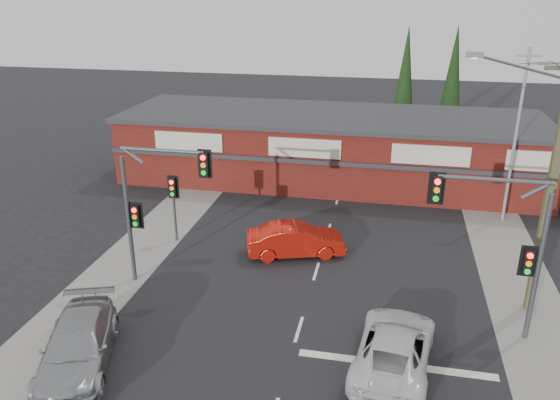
% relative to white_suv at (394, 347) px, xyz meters
% --- Properties ---
extents(ground, '(120.00, 120.00, 0.00)m').
position_rel_white_suv_xyz_m(ground, '(-3.40, 1.53, -0.71)').
color(ground, black).
rests_on(ground, ground).
extents(road_strip, '(14.00, 70.00, 0.01)m').
position_rel_white_suv_xyz_m(road_strip, '(-3.40, 6.53, -0.70)').
color(road_strip, black).
rests_on(road_strip, ground).
extents(verge_left, '(3.00, 70.00, 0.02)m').
position_rel_white_suv_xyz_m(verge_left, '(-11.90, 6.53, -0.70)').
color(verge_left, gray).
rests_on(verge_left, ground).
extents(verge_right, '(3.00, 70.00, 0.02)m').
position_rel_white_suv_xyz_m(verge_right, '(5.10, 6.53, -0.70)').
color(verge_right, gray).
rests_on(verge_right, ground).
extents(stop_line, '(6.50, 0.35, 0.01)m').
position_rel_white_suv_xyz_m(stop_line, '(0.10, 0.03, -0.69)').
color(stop_line, silver).
rests_on(stop_line, ground).
extents(white_suv, '(2.94, 5.34, 1.42)m').
position_rel_white_suv_xyz_m(white_suv, '(0.00, 0.00, 0.00)').
color(white_suv, silver).
rests_on(white_suv, ground).
extents(silver_suv, '(3.72, 5.59, 1.50)m').
position_rel_white_suv_xyz_m(silver_suv, '(-10.15, -2.09, 0.04)').
color(silver_suv, '#999B9E').
rests_on(silver_suv, ground).
extents(red_sedan, '(4.78, 2.86, 1.49)m').
position_rel_white_suv_xyz_m(red_sedan, '(-4.58, 7.26, 0.04)').
color(red_sedan, '#A9150A').
rests_on(red_sedan, ground).
extents(lane_dashes, '(0.12, 37.25, 0.01)m').
position_rel_white_suv_xyz_m(lane_dashes, '(-3.40, 1.36, -0.69)').
color(lane_dashes, silver).
rests_on(lane_dashes, ground).
extents(shop_building, '(27.30, 8.40, 4.22)m').
position_rel_white_suv_xyz_m(shop_building, '(-4.39, 18.51, 1.43)').
color(shop_building, '#4E140F').
rests_on(shop_building, ground).
extents(conifer_near, '(1.80, 1.80, 9.25)m').
position_rel_white_suv_xyz_m(conifer_near, '(0.10, 25.53, 4.77)').
color(conifer_near, '#2D2116').
rests_on(conifer_near, ground).
extents(conifer_far, '(1.80, 1.80, 9.25)m').
position_rel_white_suv_xyz_m(conifer_far, '(3.60, 27.53, 4.77)').
color(conifer_far, '#2D2116').
rests_on(conifer_far, ground).
extents(traffic_mast_left, '(3.77, 0.27, 5.97)m').
position_rel_white_suv_xyz_m(traffic_mast_left, '(-9.83, 3.53, 3.22)').
color(traffic_mast_left, '#47494C').
rests_on(traffic_mast_left, ground).
extents(traffic_mast_right, '(3.96, 0.27, 5.97)m').
position_rel_white_suv_xyz_m(traffic_mast_right, '(3.46, 2.53, 3.24)').
color(traffic_mast_right, '#47494C').
rests_on(traffic_mast_right, ground).
extents(pedestal_signal, '(0.55, 0.27, 3.38)m').
position_rel_white_suv_xyz_m(pedestal_signal, '(-10.60, 7.53, 1.70)').
color(pedestal_signal, '#47494C').
rests_on(pedestal_signal, ground).
extents(utility_pole, '(4.38, 0.59, 10.00)m').
position_rel_white_suv_xyz_m(utility_pole, '(4.96, 4.52, 4.69)').
color(utility_pole, brown).
rests_on(utility_pole, ground).
extents(steel_pole, '(1.20, 0.16, 9.00)m').
position_rel_white_suv_xyz_m(steel_pole, '(5.60, 13.53, 3.99)').
color(steel_pole, gray).
rests_on(steel_pole, ground).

